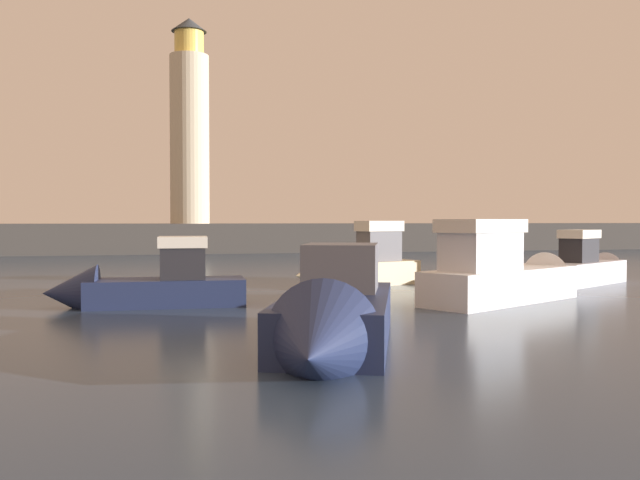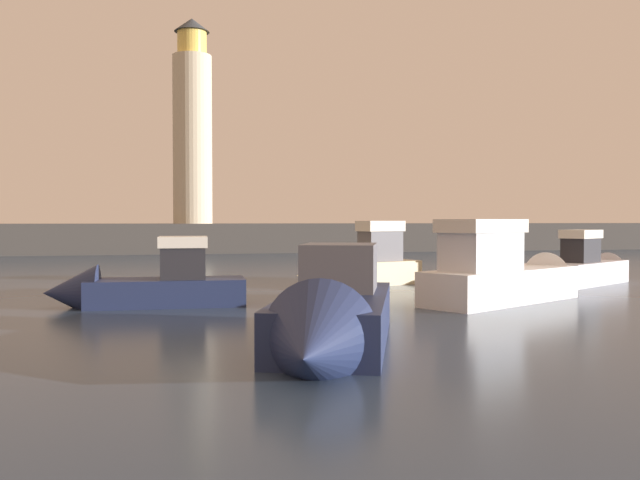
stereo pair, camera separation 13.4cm
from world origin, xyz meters
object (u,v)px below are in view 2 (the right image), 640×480
(lighthouse, at_px, (192,127))
(motorboat_2, at_px, (139,286))
(motorboat_1, at_px, (512,274))
(motorboat_3, at_px, (593,267))
(motorboat_4, at_px, (357,266))
(motorboat_0, at_px, (330,319))

(lighthouse, distance_m, motorboat_2, 35.51)
(motorboat_1, distance_m, motorboat_3, 7.95)
(motorboat_1, relative_size, motorboat_4, 1.31)
(motorboat_2, bearing_deg, lighthouse, 85.33)
(motorboat_2, bearing_deg, motorboat_0, -63.76)
(motorboat_3, bearing_deg, motorboat_0, -140.23)
(motorboat_0, xyz_separation_m, motorboat_1, (7.86, 7.05, 0.22))
(lighthouse, bearing_deg, motorboat_3, -63.05)
(lighthouse, bearing_deg, motorboat_4, -79.27)
(motorboat_0, distance_m, motorboat_4, 13.69)
(motorboat_1, bearing_deg, lighthouse, 104.54)
(motorboat_1, distance_m, motorboat_4, 6.96)
(motorboat_1, xyz_separation_m, motorboat_3, (6.35, 4.78, -0.20))
(motorboat_2, distance_m, motorboat_3, 18.63)
(motorboat_3, xyz_separation_m, motorboat_4, (-9.95, 1.18, 0.10))
(lighthouse, xyz_separation_m, motorboat_4, (5.56, -29.33, -9.44))
(motorboat_2, relative_size, motorboat_4, 1.05)
(motorboat_1, height_order, motorboat_4, motorboat_1)
(motorboat_0, bearing_deg, motorboat_4, 71.84)
(motorboat_3, distance_m, motorboat_4, 10.02)
(motorboat_0, bearing_deg, motorboat_2, 116.24)
(lighthouse, xyz_separation_m, motorboat_0, (1.29, -42.33, -9.56))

